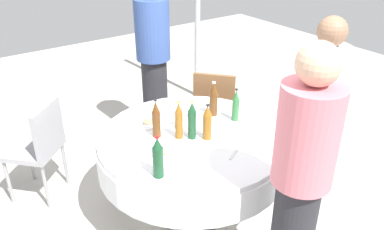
# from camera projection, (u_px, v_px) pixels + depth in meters

# --- Properties ---
(ground_plane) EXTENTS (10.00, 10.00, 0.00)m
(ground_plane) POSITION_uv_depth(u_px,v_px,m) (192.00, 212.00, 3.33)
(ground_plane) COLOR #B7B2A8
(dining_table) EXTENTS (1.44, 1.44, 0.74)m
(dining_table) POSITION_uv_depth(u_px,v_px,m) (192.00, 152.00, 3.06)
(dining_table) COLOR white
(dining_table) RESTS_ON ground_plane
(bottle_dark_green_rear) EXTENTS (0.07, 0.07, 0.29)m
(bottle_dark_green_rear) POSITION_uv_depth(u_px,v_px,m) (158.00, 158.00, 2.47)
(bottle_dark_green_rear) COLOR #194728
(bottle_dark_green_rear) RESTS_ON dining_table
(bottle_brown_left) EXTENTS (0.06, 0.06, 0.30)m
(bottle_brown_left) POSITION_uv_depth(u_px,v_px,m) (156.00, 120.00, 2.91)
(bottle_brown_left) COLOR #593314
(bottle_brown_left) RESTS_ON dining_table
(bottle_amber_far) EXTENTS (0.06, 0.06, 0.30)m
(bottle_amber_far) POSITION_uv_depth(u_px,v_px,m) (179.00, 121.00, 2.89)
(bottle_amber_far) COLOR #8C5619
(bottle_amber_far) RESTS_ON dining_table
(bottle_brown_near) EXTENTS (0.07, 0.07, 0.29)m
(bottle_brown_near) POSITION_uv_depth(u_px,v_px,m) (214.00, 100.00, 3.22)
(bottle_brown_near) COLOR #593314
(bottle_brown_near) RESTS_ON dining_table
(bottle_green_right) EXTENTS (0.06, 0.06, 0.27)m
(bottle_green_right) POSITION_uv_depth(u_px,v_px,m) (236.00, 106.00, 3.15)
(bottle_green_right) COLOR #2D6B38
(bottle_green_right) RESTS_ON dining_table
(bottle_dark_green_east) EXTENTS (0.06, 0.06, 0.30)m
(bottle_dark_green_east) POSITION_uv_depth(u_px,v_px,m) (192.00, 121.00, 2.89)
(bottle_dark_green_east) COLOR #194728
(bottle_dark_green_east) RESTS_ON dining_table
(bottle_amber_north) EXTENTS (0.07, 0.07, 0.28)m
(bottle_amber_north) POSITION_uv_depth(u_px,v_px,m) (207.00, 123.00, 2.89)
(bottle_amber_north) COLOR #8C5619
(bottle_amber_north) RESTS_ON dining_table
(wine_glass_near) EXTENTS (0.06, 0.06, 0.14)m
(wine_glass_near) POSITION_uv_depth(u_px,v_px,m) (195.00, 108.00, 3.17)
(wine_glass_near) COLOR white
(wine_glass_near) RESTS_ON dining_table
(wine_glass_right) EXTENTS (0.07, 0.07, 0.14)m
(wine_glass_right) POSITION_uv_depth(u_px,v_px,m) (181.00, 116.00, 3.05)
(wine_glass_right) COLOR white
(wine_glass_right) RESTS_ON dining_table
(plate_front) EXTENTS (0.24, 0.24, 0.04)m
(plate_front) POSITION_uv_depth(u_px,v_px,m) (169.00, 152.00, 2.76)
(plate_front) COLOR white
(plate_front) RESTS_ON dining_table
(plate_mid) EXTENTS (0.20, 0.20, 0.04)m
(plate_mid) POSITION_uv_depth(u_px,v_px,m) (149.00, 123.00, 3.13)
(plate_mid) COLOR white
(plate_mid) RESTS_ON dining_table
(knife_left) EXTENTS (0.06, 0.18, 0.00)m
(knife_left) POSITION_uv_depth(u_px,v_px,m) (127.00, 146.00, 2.85)
(knife_left) COLOR silver
(knife_left) RESTS_ON dining_table
(knife_far) EXTENTS (0.14, 0.13, 0.00)m
(knife_far) POSITION_uv_depth(u_px,v_px,m) (170.00, 107.00, 3.40)
(knife_far) COLOR silver
(knife_far) RESTS_ON dining_table
(fork_near) EXTENTS (0.17, 0.10, 0.00)m
(fork_near) POSITION_uv_depth(u_px,v_px,m) (235.00, 153.00, 2.77)
(fork_near) COLOR silver
(fork_near) RESTS_ON dining_table
(folded_napkin) EXTENTS (0.21, 0.21, 0.02)m
(folded_napkin) POSITION_uv_depth(u_px,v_px,m) (258.00, 140.00, 2.91)
(folded_napkin) COLOR white
(folded_napkin) RESTS_ON dining_table
(person_rear) EXTENTS (0.34, 0.34, 1.57)m
(person_rear) POSITION_uv_depth(u_px,v_px,m) (319.00, 109.00, 3.19)
(person_rear) COLOR #26262B
(person_rear) RESTS_ON ground_plane
(person_left) EXTENTS (0.34, 0.34, 1.70)m
(person_left) POSITION_uv_depth(u_px,v_px,m) (154.00, 61.00, 3.99)
(person_left) COLOR #26262B
(person_left) RESTS_ON ground_plane
(person_far) EXTENTS (0.34, 0.34, 1.70)m
(person_far) POSITION_uv_depth(u_px,v_px,m) (300.00, 179.00, 2.24)
(person_far) COLOR #26262B
(person_far) RESTS_ON ground_plane
(chair_east) EXTENTS (0.56, 0.56, 0.87)m
(chair_east) POSITION_uv_depth(u_px,v_px,m) (215.00, 104.00, 3.97)
(chair_east) COLOR brown
(chair_east) RESTS_ON ground_plane
(chair_north) EXTENTS (0.57, 0.57, 0.87)m
(chair_north) POSITION_uv_depth(u_px,v_px,m) (40.00, 143.00, 3.31)
(chair_north) COLOR #99999E
(chair_north) RESTS_ON ground_plane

